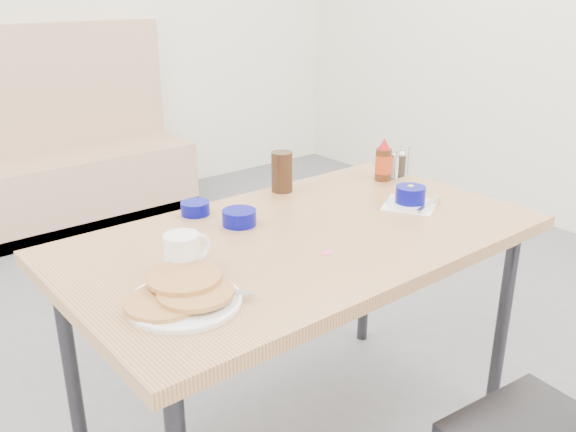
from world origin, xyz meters
TOP-DOWN VIEW (x-y plane):
  - booth_bench at (0.00, 2.78)m, footprint 1.90×0.56m
  - dining_table at (0.00, 0.25)m, footprint 1.40×0.80m
  - pancake_plate at (-0.49, 0.10)m, footprint 0.28×0.26m
  - coffee_mug at (-0.40, 0.24)m, footprint 0.13×0.09m
  - grits_setting at (0.42, 0.20)m, footprint 0.23×0.22m
  - creamer_bowl at (-0.11, 0.42)m, footprint 0.10×0.10m
  - butter_bowl at (-0.17, 0.58)m, footprint 0.09×0.09m
  - amber_tumbler at (0.19, 0.59)m, footprint 0.08×0.08m
  - condiment_caddy at (0.64, 0.45)m, footprint 0.10×0.06m
  - syrup_bottle at (0.56, 0.45)m, footprint 0.06×0.06m
  - sugar_wrapper at (-0.04, 0.10)m, footprint 0.04×0.03m

SIDE VIEW (x-z plane):
  - booth_bench at x=0.00m, z-range -0.26..0.96m
  - dining_table at x=0.00m, z-range 0.32..1.08m
  - sugar_wrapper at x=-0.04m, z-range 0.76..0.76m
  - pancake_plate at x=-0.49m, z-range 0.76..0.80m
  - butter_bowl at x=-0.17m, z-range 0.76..0.80m
  - creamer_bowl at x=-0.11m, z-range 0.76..0.81m
  - grits_setting at x=0.42m, z-range 0.75..0.82m
  - condiment_caddy at x=0.64m, z-range 0.74..0.85m
  - coffee_mug at x=-0.40m, z-range 0.76..0.86m
  - syrup_bottle at x=0.56m, z-range 0.75..0.91m
  - amber_tumbler at x=0.19m, z-range 0.76..0.90m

